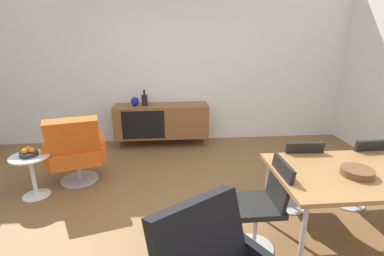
{
  "coord_description": "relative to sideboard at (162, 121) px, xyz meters",
  "views": [
    {
      "loc": [
        -0.07,
        -2.45,
        1.85
      ],
      "look_at": [
        0.17,
        0.28,
        0.96
      ],
      "focal_mm": 26.48,
      "sensor_mm": 36.0,
      "label": 1
    }
  ],
  "objects": [
    {
      "name": "fruit_bowl",
      "position": [
        -1.51,
        -1.57,
        0.12
      ],
      "size": [
        0.2,
        0.2,
        0.11
      ],
      "color": "#262628",
      "rests_on": "side_table_round"
    },
    {
      "name": "lounge_chair_red",
      "position": [
        -1.07,
        -1.29,
        0.03
      ],
      "size": [
        0.83,
        0.79,
        0.95
      ],
      "color": "#D85919",
      "rests_on": "ground_plane"
    },
    {
      "name": "wooden_bowl_on_table",
      "position": [
        1.68,
        -2.75,
        0.33
      ],
      "size": [
        0.26,
        0.26,
        0.06
      ],
      "primitive_type": "cylinder",
      "color": "brown",
      "rests_on": "dining_table"
    },
    {
      "name": "dining_chair_near_window",
      "position": [
        0.93,
        -2.68,
        0.03
      ],
      "size": [
        0.43,
        0.4,
        0.86
      ],
      "color": "black",
      "rests_on": "ground_plane"
    },
    {
      "name": "wall_back",
      "position": [
        0.19,
        0.3,
        0.96
      ],
      "size": [
        6.8,
        0.12,
        2.8
      ],
      "primitive_type": "cube",
      "color": "white",
      "rests_on": "ground_plane"
    },
    {
      "name": "vase_cobalt",
      "position": [
        -0.27,
        0.0,
        0.38
      ],
      "size": [
        0.1,
        0.1,
        0.27
      ],
      "color": "black",
      "rests_on": "sideboard"
    },
    {
      "name": "ground_plane",
      "position": [
        0.19,
        -2.3,
        -0.44
      ],
      "size": [
        8.32,
        8.32,
        0.0
      ],
      "primitive_type": "plane",
      "color": "brown"
    },
    {
      "name": "side_table_round",
      "position": [
        -1.51,
        -1.57,
        -0.12
      ],
      "size": [
        0.44,
        0.44,
        0.52
      ],
      "color": "white",
      "rests_on": "ground_plane"
    },
    {
      "name": "sideboard",
      "position": [
        0.0,
        0.0,
        0.0
      ],
      "size": [
        1.6,
        0.45,
        0.72
      ],
      "color": "brown",
      "rests_on": "ground_plane"
    },
    {
      "name": "dining_chair_back_left",
      "position": [
        1.46,
        -2.12,
        0.03
      ],
      "size": [
        0.42,
        0.44,
        0.86
      ],
      "color": "black",
      "rests_on": "ground_plane"
    },
    {
      "name": "dining_table",
      "position": [
        1.82,
        -2.68,
        0.26
      ],
      "size": [
        1.6,
        0.9,
        0.74
      ],
      "color": "olive",
      "rests_on": "ground_plane"
    },
    {
      "name": "vase_sculptural_dark",
      "position": [
        -0.44,
        0.0,
        0.35
      ],
      "size": [
        0.13,
        0.13,
        0.15
      ],
      "color": "navy",
      "rests_on": "sideboard"
    },
    {
      "name": "dining_chair_back_right",
      "position": [
        2.17,
        -2.12,
        0.03
      ],
      "size": [
        0.42,
        0.44,
        0.86
      ],
      "color": "black",
      "rests_on": "ground_plane"
    }
  ]
}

